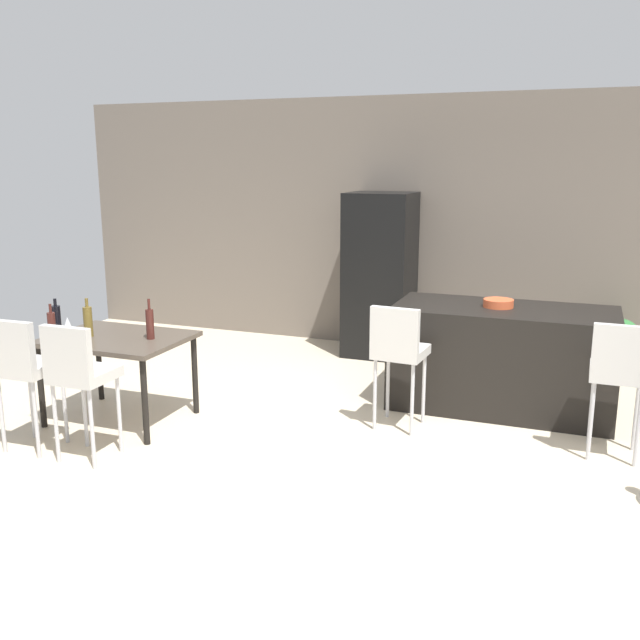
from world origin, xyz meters
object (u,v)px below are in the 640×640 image
(fruit_bowl, at_px, (498,303))
(kitchen_island, at_px, (502,358))
(wine_bottle_end, at_px, (52,326))
(wine_bottle_middle, at_px, (56,320))
(wine_bottle_inner, at_px, (88,321))
(bar_chair_left, at_px, (398,348))
(bar_chair_middle, at_px, (619,369))
(potted_plant, at_px, (619,343))
(dining_chair_far, at_px, (78,371))
(dining_chair_near, at_px, (23,363))
(refrigerator, at_px, (380,275))
(wine_glass_left, at_px, (68,323))
(dining_table, at_px, (118,345))
(wine_bottle_near, at_px, (150,323))

(fruit_bowl, bearing_deg, kitchen_island, -11.86)
(wine_bottle_end, relative_size, wine_bottle_middle, 0.96)
(wine_bottle_inner, bearing_deg, bar_chair_left, 16.39)
(bar_chair_middle, relative_size, potted_plant, 1.69)
(bar_chair_middle, height_order, dining_chair_far, same)
(bar_chair_left, relative_size, potted_plant, 1.69)
(wine_bottle_middle, bearing_deg, wine_bottle_end, -61.89)
(bar_chair_middle, xyz_separation_m, dining_chair_near, (-4.18, -1.44, 0.00))
(wine_bottle_middle, bearing_deg, refrigerator, 56.11)
(wine_bottle_middle, bearing_deg, wine_glass_left, -14.49)
(bar_chair_left, relative_size, dining_table, 0.92)
(dining_chair_near, height_order, refrigerator, refrigerator)
(wine_bottle_near, relative_size, wine_bottle_middle, 1.08)
(kitchen_island, bearing_deg, wine_bottle_inner, -154.10)
(refrigerator, bearing_deg, dining_chair_near, -115.58)
(wine_bottle_near, xyz_separation_m, wine_bottle_end, (-0.74, -0.31, -0.01))
(wine_bottle_middle, xyz_separation_m, fruit_bowl, (3.45, 1.63, 0.08))
(bar_chair_left, relative_size, wine_bottle_near, 3.10)
(bar_chair_middle, bearing_deg, dining_chair_far, -158.48)
(dining_table, height_order, wine_bottle_middle, wine_bottle_middle)
(bar_chair_left, bearing_deg, wine_bottle_inner, -163.61)
(dining_chair_near, relative_size, potted_plant, 1.69)
(kitchen_island, xyz_separation_m, wine_bottle_end, (-3.43, -1.76, 0.40))
(wine_bottle_inner, distance_m, wine_glass_left, 0.16)
(wine_bottle_middle, height_order, potted_plant, wine_bottle_middle)
(bar_chair_middle, xyz_separation_m, wine_glass_left, (-4.28, -0.82, 0.17))
(wine_bottle_end, bearing_deg, dining_chair_far, -37.15)
(wine_bottle_end, bearing_deg, refrigerator, 58.41)
(wine_bottle_middle, distance_m, wine_glass_left, 0.15)
(kitchen_island, height_order, wine_glass_left, kitchen_island)
(dining_table, xyz_separation_m, dining_chair_near, (-0.25, -0.80, 0.03))
(kitchen_island, height_order, potted_plant, kitchen_island)
(refrigerator, bearing_deg, dining_chair_far, -108.63)
(dining_chair_far, height_order, wine_bottle_near, wine_bottle_near)
(wine_bottle_middle, distance_m, wine_bottle_inner, 0.29)
(wine_bottle_near, height_order, fruit_bowl, wine_bottle_near)
(dining_chair_near, distance_m, wine_bottle_inner, 0.74)
(bar_chair_middle, bearing_deg, kitchen_island, 137.72)
(dining_chair_near, xyz_separation_m, refrigerator, (1.73, 3.62, 0.22))
(dining_chair_near, relative_size, fruit_bowl, 3.99)
(dining_table, distance_m, wine_bottle_middle, 0.56)
(wine_bottle_inner, xyz_separation_m, potted_plant, (4.24, 2.89, -0.51))
(dining_chair_far, xyz_separation_m, fruit_bowl, (2.68, 2.29, 0.26))
(wine_bottle_end, bearing_deg, dining_table, 32.87)
(dining_chair_far, bearing_deg, bar_chair_left, 35.76)
(wine_bottle_middle, bearing_deg, dining_chair_far, -41.06)
(fruit_bowl, distance_m, potted_plant, 1.80)
(dining_chair_far, bearing_deg, dining_chair_near, 180.00)
(kitchen_island, distance_m, fruit_bowl, 0.50)
(kitchen_island, height_order, dining_chair_far, dining_chair_far)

